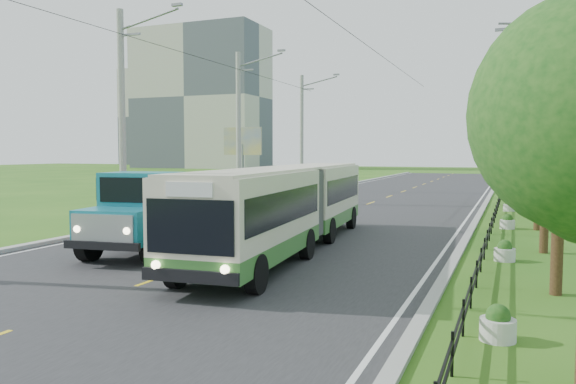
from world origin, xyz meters
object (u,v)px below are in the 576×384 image
Objects in this scene: pole_far at (302,133)px; tree_fifth at (536,144)px; streetlight_far at (545,129)px; bus at (287,202)px; tree_second at (563,147)px; billboard_left at (243,146)px; planter_mid at (507,222)px; planter_front at (498,325)px; dump_truck at (156,206)px; pole_mid at (239,127)px; planter_far at (509,206)px; tree_fourth at (541,148)px; planter_near at (505,252)px; tree_third at (549,135)px; pole_near at (123,116)px; tree_back at (532,148)px; streetlight_mid at (562,117)px.

pole_far is 22.25m from tree_fifth.
pole_far reaches higher than streetlight_far.
streetlight_far reaches higher than bus.
streetlight_far is 24.74m from bus.
tree_second is 29.20m from billboard_left.
billboard_left is at bearing 151.08° from planter_mid.
planter_front is 12.55m from dump_truck.
pole_mid is at bearing 126.25° from planter_front.
bus is (9.86, -15.80, -3.40)m from pole_mid.
billboard_left is (-18.10, 2.00, 3.58)m from planter_far.
planter_near is at bearing -98.77° from tree_fourth.
pole_mid reaches higher than tree_third.
tree_second is 7.91× the size of planter_front.
tree_third is at bearing -84.82° from planter_far.
planter_front is 1.00× the size of planter_mid.
pole_near is 0.68× the size of bus.
planter_near is 16.00m from planter_far.
pole_mid is 12.00m from pole_far.
tree_back is 0.61× the size of streetlight_mid.
pole_mid is 18.73m from dump_truck.
tree_fifth is at bearing 31.59° from pole_near.
tree_fourth is 8.06× the size of planter_near.
tree_fifth reaches higher than planter_far.
tree_fifth is at bearing -90.00° from tree_back.
billboard_left is (-18.10, 26.00, 3.58)m from planter_front.
tree_fourth reaches higher than tree_second.
pole_mid is 3.47m from billboard_left.
streetlight_mid is at bearing -26.40° from billboard_left.
pole_far reaches higher than planter_mid.
streetlight_far is (18.90, 7.00, -0.19)m from pole_mid.
pole_near is 8.64m from dump_truck.
pole_near is 1.00× the size of pole_mid.
tree_back reaches higher than planter_far.
tree_third is at bearing -53.91° from pole_far.
tree_fifth is at bearing 90.00° from tree_second.
planter_near is at bearing -41.65° from pole_mid.
tree_fifth is 6.00m from tree_back.
pole_far is 30.24m from dump_truck.
planter_mid is at bearing 102.10° from tree_third.
planter_mid is (0.00, 8.00, 0.00)m from planter_near.
bus is (-8.26, 3.06, -1.82)m from tree_second.
billboard_left is (-20.14, 10.00, -1.04)m from streetlight_mid.
tree_third is 10.87m from planter_front.
dump_truck is (-11.21, -18.50, 1.27)m from planter_far.
bus is (9.86, -3.80, -3.40)m from pole_near.
tree_third is 6.01m from tree_fourth.
pole_mid is 23.08m from planter_near.
streetlight_mid is (0.79, 5.86, 0.92)m from tree_third.
streetlight_far is at bearing 86.11° from planter_front.
planter_front is 10.15m from bus.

